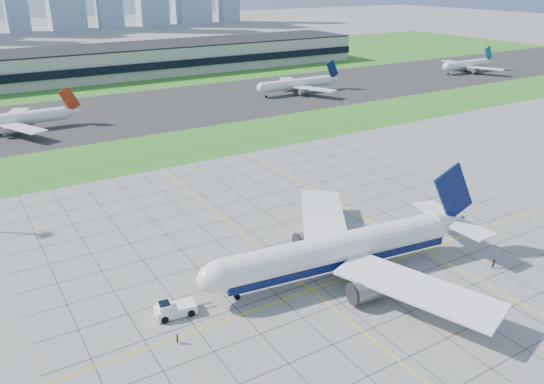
% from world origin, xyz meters
% --- Properties ---
extents(ground, '(1400.00, 1400.00, 0.00)m').
position_xyz_m(ground, '(0.00, 0.00, 0.00)').
color(ground, gray).
rests_on(ground, ground).
extents(grass_median, '(700.00, 35.00, 0.04)m').
position_xyz_m(grass_median, '(0.00, 90.00, 0.02)').
color(grass_median, '#2B7722').
rests_on(grass_median, ground).
extents(asphalt_taxiway, '(700.00, 75.00, 0.04)m').
position_xyz_m(asphalt_taxiway, '(0.00, 145.00, 0.03)').
color(asphalt_taxiway, '#383838').
rests_on(asphalt_taxiway, ground).
extents(grass_far, '(700.00, 145.00, 0.04)m').
position_xyz_m(grass_far, '(0.00, 255.00, 0.02)').
color(grass_far, '#2B7722').
rests_on(grass_far, ground).
extents(apron_markings, '(120.00, 130.00, 0.03)m').
position_xyz_m(apron_markings, '(0.43, 11.09, 0.02)').
color(apron_markings, '#474744').
rests_on(apron_markings, ground).
extents(terminal, '(260.00, 43.00, 15.80)m').
position_xyz_m(terminal, '(40.00, 229.87, 7.89)').
color(terminal, '#B7B7B2').
rests_on(terminal, ground).
extents(airliner, '(58.23, 58.67, 18.37)m').
position_xyz_m(airliner, '(-2.53, -0.22, 5.02)').
color(airliner, white).
rests_on(airliner, ground).
extents(pushback_tug, '(9.76, 4.06, 2.68)m').
position_xyz_m(pushback_tug, '(-33.63, 3.72, 1.19)').
color(pushback_tug, white).
rests_on(pushback_tug, ground).
extents(crew_near, '(0.68, 0.71, 1.63)m').
position_xyz_m(crew_near, '(-35.86, -3.33, 0.82)').
color(crew_near, black).
rests_on(crew_near, ground).
extents(crew_far, '(0.94, 0.77, 1.82)m').
position_xyz_m(crew_far, '(24.11, -14.04, 0.91)').
color(crew_far, black).
rests_on(crew_far, ground).
extents(distant_jet_1, '(44.11, 42.66, 14.08)m').
position_xyz_m(distant_jet_1, '(-40.95, 137.26, 4.49)').
color(distant_jet_1, white).
rests_on(distant_jet_1, ground).
extents(distant_jet_2, '(43.47, 42.66, 14.08)m').
position_xyz_m(distant_jet_2, '(82.79, 139.24, 4.49)').
color(distant_jet_2, white).
rests_on(distant_jet_2, ground).
extents(distant_jet_3, '(37.97, 42.66, 14.08)m').
position_xyz_m(distant_jet_3, '(197.67, 136.15, 4.49)').
color(distant_jet_3, white).
rests_on(distant_jet_3, ground).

